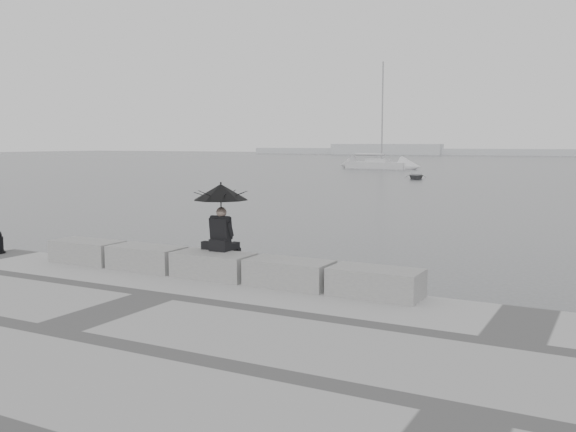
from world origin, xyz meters
The scene contains 11 objects.
ground centered at (0.00, 0.00, 0.00)m, with size 360.00×360.00×0.00m, color #434547.
stone_block_far_left centered at (-3.40, -0.45, 0.75)m, with size 1.60×0.80×0.50m, color slate.
stone_block_left centered at (-1.70, -0.45, 0.75)m, with size 1.60×0.80×0.50m, color slate.
stone_block_centre centered at (0.00, -0.45, 0.75)m, with size 1.60×0.80×0.50m, color slate.
stone_block_right centered at (1.70, -0.45, 0.75)m, with size 1.60×0.80×0.50m, color slate.
stone_block_far_right centered at (3.40, -0.45, 0.75)m, with size 1.60×0.80×0.50m, color slate.
seated_person centered at (-0.01, -0.17, 1.99)m, with size 1.12×1.12×1.39m.
bag centered at (-0.34, -0.15, 1.08)m, with size 0.25×0.14×0.16m, color black.
distant_landmass centered at (-8.14, 154.51, 0.90)m, with size 180.00×8.00×2.80m.
sailboat_left centered at (-19.87, 63.53, 0.52)m, with size 8.03×3.35×12.90m.
dinghy centered at (-9.21, 43.92, 0.24)m, with size 2.80×1.19×0.47m, color slate.
Camera 1 is at (7.18, -10.81, 3.17)m, focal length 40.00 mm.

